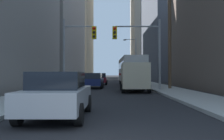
{
  "coord_description": "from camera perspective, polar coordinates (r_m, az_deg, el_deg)",
  "views": [
    {
      "loc": [
        0.02,
        -3.6,
        1.46
      ],
      "look_at": [
        0.0,
        23.78,
        1.84
      ],
      "focal_mm": 41.0,
      "sensor_mm": 36.0,
      "label": 1
    }
  ],
  "objects": [
    {
      "name": "building_left_far_tower",
      "position": [
        95.38,
        -10.43,
        13.76
      ],
      "size": [
        18.35,
        29.18,
        50.81
      ],
      "primitive_type": "cube",
      "color": "tan",
      "rests_on": "ground"
    },
    {
      "name": "street_lamp_right",
      "position": [
        43.78,
        4.93,
        3.22
      ],
      "size": [
        2.27,
        0.32,
        7.5
      ],
      "color": "gray",
      "rests_on": "ground"
    },
    {
      "name": "sidewalk_right",
      "position": [
        53.84,
        5.22,
        -2.27
      ],
      "size": [
        2.96,
        160.0,
        0.15
      ],
      "primitive_type": "cube",
      "color": "#9E9E99",
      "rests_on": "ground"
    },
    {
      "name": "traffic_signal_near_left",
      "position": [
        21.6,
        -7.62,
        5.94
      ],
      "size": [
        2.8,
        0.44,
        6.0
      ],
      "color": "gray",
      "rests_on": "ground"
    },
    {
      "name": "building_left_mid_office",
      "position": [
        54.55,
        -17.49,
        9.33
      ],
      "size": [
        18.32,
        29.42,
        22.03
      ],
      "primitive_type": "cube",
      "color": "gray",
      "rests_on": "ground"
    },
    {
      "name": "utility_pole_right",
      "position": [
        23.67,
        12.77,
        8.34
      ],
      "size": [
        2.2,
        0.28,
        9.88
      ],
      "color": "brown",
      "rests_on": "ground"
    },
    {
      "name": "sedan_maroon",
      "position": [
        33.73,
        -2.7,
        -1.97
      ],
      "size": [
        1.95,
        4.21,
        1.52
      ],
      "color": "maroon",
      "rests_on": "ground"
    },
    {
      "name": "sedan_silver",
      "position": [
        8.67,
        -11.91,
        -5.36
      ],
      "size": [
        1.95,
        4.2,
        1.52
      ],
      "color": "#B7BABF",
      "rests_on": "ground"
    },
    {
      "name": "traffic_signal_near_right",
      "position": [
        21.54,
        6.08,
        6.12
      ],
      "size": [
        4.04,
        0.44,
        6.0
      ],
      "color": "gray",
      "rests_on": "ground"
    },
    {
      "name": "sidewalk_left",
      "position": [
        53.84,
        -5.19,
        -2.27
      ],
      "size": [
        2.96,
        160.0,
        0.15
      ],
      "primitive_type": "cube",
      "color": "#9E9E99",
      "rests_on": "ground"
    },
    {
      "name": "sedan_navy",
      "position": [
        25.55,
        -4.15,
        -2.35
      ],
      "size": [
        1.95,
        4.26,
        1.52
      ],
      "color": "#141E4C",
      "rests_on": "ground"
    },
    {
      "name": "city_bus",
      "position": [
        32.08,
        4.29,
        0.04
      ],
      "size": [
        2.8,
        11.56,
        3.4
      ],
      "color": "silver",
      "rests_on": "ground"
    },
    {
      "name": "cargo_van_beige",
      "position": [
        20.77,
        5.0,
        -1.28
      ],
      "size": [
        2.16,
        5.24,
        2.26
      ],
      "color": "#C6B793",
      "rests_on": "ground"
    }
  ]
}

